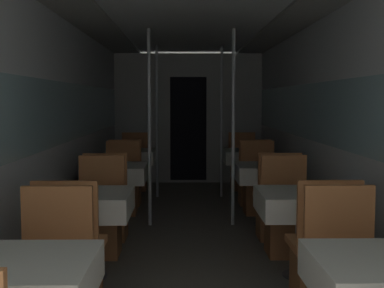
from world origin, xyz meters
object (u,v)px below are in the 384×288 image
(chair_left_far_2, at_px, (122,191))
(chair_right_far_3, at_px, (243,172))
(chair_left_far_1, at_px, (100,225))
(support_pole_right_3, at_px, (222,122))
(dining_table_left_0, at_px, (18,283))
(chair_right_near_1, at_px, (322,266))
(dining_table_left_3, at_px, (131,158))
(support_pole_left_3, at_px, (157,122))
(dining_table_right_2, at_px, (267,174))
(dining_table_right_1, at_px, (302,205))
(chair_right_near_3, at_px, (253,184))
(dining_table_left_2, at_px, (115,175))
(chair_left_far_3, at_px, (135,172))
(chair_left_near_3, at_px, (127,185))
(chair_left_near_1, at_px, (72,267))
(support_pole_left_2, at_px, (149,128))
(support_pole_right_2, at_px, (233,128))
(chair_right_far_1, at_px, (287,224))
(chair_right_near_2, at_px, (276,212))
(dining_table_left_1, at_px, (87,206))
(chair_right_far_2, at_px, (259,191))
(chair_left_near_2, at_px, (108,212))
(dining_table_right_3, at_px, (248,157))

(chair_left_far_2, xyz_separation_m, chair_right_far_3, (1.77, 1.85, 0.00))
(chair_left_far_1, bearing_deg, support_pole_right_3, -114.16)
(dining_table_left_0, bearing_deg, chair_right_near_1, 34.30)
(chair_left_far_2, relative_size, dining_table_left_3, 1.29)
(support_pole_left_3, bearing_deg, dining_table_right_2, -53.44)
(dining_table_right_1, relative_size, chair_right_far_3, 0.77)
(chair_right_far_3, bearing_deg, chair_right_near_3, 90.00)
(chair_left_far_1, xyz_separation_m, dining_table_left_2, (-0.00, 1.21, 0.31))
(chair_left_far_3, bearing_deg, chair_left_far_1, 90.00)
(chair_left_near_3, bearing_deg, chair_left_near_1, -90.00)
(support_pole_left_2, xyz_separation_m, support_pole_right_2, (0.97, 0.00, 0.00))
(chair_left_near_3, bearing_deg, chair_right_far_1, -53.76)
(chair_right_near_2, relative_size, chair_right_near_3, 1.00)
(chair_left_far_2, xyz_separation_m, dining_table_right_1, (1.77, -2.49, 0.31))
(support_pole_left_3, distance_m, support_pole_right_3, 0.97)
(dining_table_left_3, xyz_separation_m, chair_right_far_3, (1.77, 0.64, -0.31))
(dining_table_left_0, height_order, support_pole_right_2, support_pole_right_2)
(dining_table_left_0, bearing_deg, chair_left_far_3, 90.00)
(chair_right_near_3, bearing_deg, chair_left_far_3, 144.06)
(dining_table_left_1, xyz_separation_m, support_pole_left_3, (0.40, 3.70, 0.54))
(chair_left_near_1, xyz_separation_m, dining_table_left_2, (-0.00, 2.49, 0.31))
(dining_table_left_1, bearing_deg, chair_right_far_3, 67.81)
(chair_left_far_2, xyz_separation_m, chair_right_far_2, (1.77, 0.00, 0.00))
(chair_right_near_1, distance_m, chair_right_near_3, 3.70)
(chair_right_far_2, bearing_deg, dining_table_left_3, -34.30)
(chair_left_near_1, distance_m, chair_right_far_2, 3.60)
(chair_left_far_1, distance_m, chair_left_near_2, 0.57)
(support_pole_right_3, bearing_deg, chair_right_near_1, -84.75)
(dining_table_left_1, relative_size, chair_left_far_2, 0.77)
(chair_right_far_3, bearing_deg, dining_table_left_3, 19.92)
(dining_table_left_1, relative_size, chair_right_far_3, 0.77)
(dining_table_right_1, height_order, chair_right_far_2, chair_right_far_2)
(chair_left_near_1, distance_m, chair_left_far_3, 4.98)
(chair_left_far_3, bearing_deg, support_pole_right_3, 154.92)
(dining_table_left_3, distance_m, chair_right_far_1, 3.54)
(chair_left_near_3, bearing_deg, chair_right_near_1, -64.42)
(dining_table_left_2, relative_size, dining_table_right_3, 1.00)
(chair_left_near_1, bearing_deg, dining_table_left_2, 90.00)
(dining_table_left_2, distance_m, dining_table_right_1, 2.56)
(chair_left_far_1, bearing_deg, support_pole_left_2, -108.29)
(support_pole_left_3, distance_m, chair_right_far_3, 1.74)
(chair_left_near_3, bearing_deg, chair_right_near_3, 0.00)
(dining_table_right_3, bearing_deg, chair_left_near_1, -112.19)
(chair_left_near_2, height_order, chair_right_near_3, same)
(dining_table_left_0, height_order, chair_right_near_2, chair_right_near_2)
(chair_right_near_1, relative_size, dining_table_right_2, 1.29)
(dining_table_right_1, bearing_deg, dining_table_left_3, 115.58)
(support_pole_right_2, relative_size, support_pole_right_3, 1.00)
(chair_left_near_3, height_order, chair_right_far_3, same)
(chair_right_far_2, bearing_deg, chair_right_near_3, -90.00)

